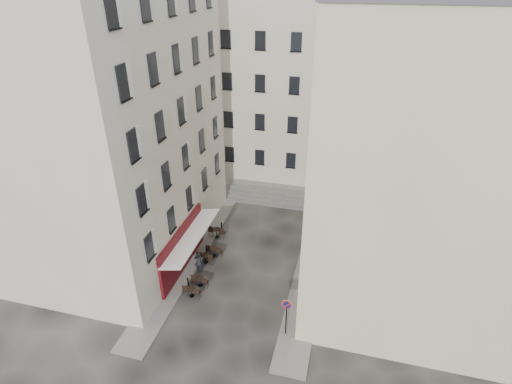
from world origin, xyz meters
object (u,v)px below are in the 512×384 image
(no_parking_sign, at_px, (287,311))
(bistro_table_b, at_px, (200,281))
(bistro_table_a, at_px, (192,291))
(pedestrian, at_px, (199,262))

(no_parking_sign, distance_m, bistro_table_b, 7.19)
(no_parking_sign, distance_m, bistro_table_a, 7.00)
(bistro_table_b, distance_m, pedestrian, 1.56)
(no_parking_sign, xyz_separation_m, bistro_table_b, (-6.48, 2.74, -1.50))
(no_parking_sign, relative_size, pedestrian, 1.57)
(no_parking_sign, bearing_deg, bistro_table_a, 167.85)
(bistro_table_b, bearing_deg, bistro_table_a, -98.48)
(no_parking_sign, height_order, bistro_table_a, no_parking_sign)
(bistro_table_b, bearing_deg, pedestrian, 113.64)
(bistro_table_a, bearing_deg, no_parking_sign, -13.83)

